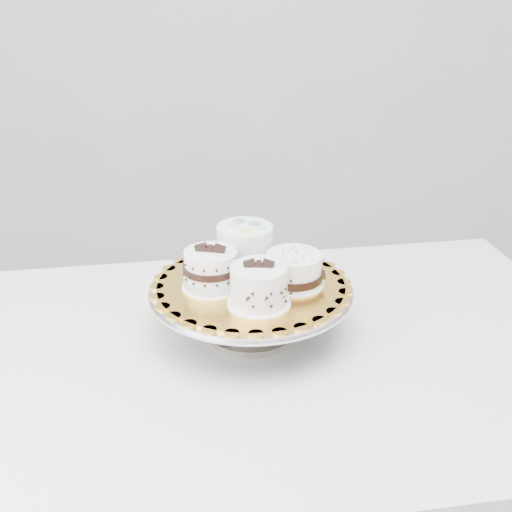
{
  "coord_description": "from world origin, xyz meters",
  "views": [
    {
      "loc": [
        -0.06,
        -0.82,
        1.37
      ],
      "look_at": [
        -0.01,
        0.17,
        0.91
      ],
      "focal_mm": 45.0,
      "sensor_mm": 36.0,
      "label": 1
    }
  ],
  "objects_px": {
    "cake_stand": "(251,301)",
    "cake_dots": "(245,245)",
    "table": "(278,384)",
    "cake_banded": "(211,270)",
    "cake_swirl": "(259,287)",
    "cake_ribbon": "(294,270)",
    "cake_board": "(251,285)"
  },
  "relations": [
    {
      "from": "cake_banded",
      "to": "cake_dots",
      "type": "distance_m",
      "value": 0.11
    },
    {
      "from": "table",
      "to": "cake_stand",
      "type": "distance_m",
      "value": 0.16
    },
    {
      "from": "cake_board",
      "to": "cake_swirl",
      "type": "distance_m",
      "value": 0.08
    },
    {
      "from": "cake_board",
      "to": "cake_dots",
      "type": "height_order",
      "value": "cake_dots"
    },
    {
      "from": "table",
      "to": "cake_banded",
      "type": "relative_size",
      "value": 11.32
    },
    {
      "from": "cake_banded",
      "to": "cake_dots",
      "type": "bearing_deg",
      "value": 69.01
    },
    {
      "from": "cake_board",
      "to": "cake_swirl",
      "type": "xyz_separation_m",
      "value": [
        0.01,
        -0.07,
        0.04
      ]
    },
    {
      "from": "table",
      "to": "cake_swirl",
      "type": "distance_m",
      "value": 0.22
    },
    {
      "from": "cake_banded",
      "to": "cake_board",
      "type": "bearing_deg",
      "value": 20.1
    },
    {
      "from": "cake_stand",
      "to": "cake_swirl",
      "type": "distance_m",
      "value": 0.1
    },
    {
      "from": "cake_stand",
      "to": "cake_dots",
      "type": "relative_size",
      "value": 2.71
    },
    {
      "from": "cake_stand",
      "to": "cake_dots",
      "type": "bearing_deg",
      "value": 95.24
    },
    {
      "from": "cake_board",
      "to": "cake_dots",
      "type": "bearing_deg",
      "value": 95.24
    },
    {
      "from": "cake_swirl",
      "to": "cake_dots",
      "type": "height_order",
      "value": "cake_swirl"
    },
    {
      "from": "cake_swirl",
      "to": "cake_ribbon",
      "type": "height_order",
      "value": "cake_swirl"
    },
    {
      "from": "cake_stand",
      "to": "cake_dots",
      "type": "height_order",
      "value": "cake_dots"
    },
    {
      "from": "cake_ribbon",
      "to": "cake_board",
      "type": "bearing_deg",
      "value": 171.69
    },
    {
      "from": "cake_stand",
      "to": "cake_ribbon",
      "type": "xyz_separation_m",
      "value": [
        0.08,
        -0.0,
        0.06
      ]
    },
    {
      "from": "cake_stand",
      "to": "cake_ribbon",
      "type": "height_order",
      "value": "cake_ribbon"
    },
    {
      "from": "cake_dots",
      "to": "cake_stand",
      "type": "bearing_deg",
      "value": -64.51
    },
    {
      "from": "cake_board",
      "to": "cake_banded",
      "type": "bearing_deg",
      "value": -173.78
    },
    {
      "from": "table",
      "to": "cake_board",
      "type": "distance_m",
      "value": 0.19
    },
    {
      "from": "cake_swirl",
      "to": "cake_dots",
      "type": "bearing_deg",
      "value": 100.54
    },
    {
      "from": "cake_stand",
      "to": "cake_dots",
      "type": "xyz_separation_m",
      "value": [
        -0.01,
        0.08,
        0.07
      ]
    },
    {
      "from": "cake_banded",
      "to": "cake_stand",
      "type": "bearing_deg",
      "value": 20.1
    },
    {
      "from": "cake_swirl",
      "to": "cake_ribbon",
      "type": "relative_size",
      "value": 0.93
    },
    {
      "from": "cake_board",
      "to": "cake_ribbon",
      "type": "xyz_separation_m",
      "value": [
        0.08,
        -0.0,
        0.03
      ]
    },
    {
      "from": "cake_swirl",
      "to": "cake_stand",
      "type": "bearing_deg",
      "value": 101.6
    },
    {
      "from": "table",
      "to": "cake_banded",
      "type": "bearing_deg",
      "value": 155.09
    },
    {
      "from": "table",
      "to": "cake_banded",
      "type": "height_order",
      "value": "cake_banded"
    },
    {
      "from": "table",
      "to": "cake_ribbon",
      "type": "xyz_separation_m",
      "value": [
        0.03,
        0.04,
        0.21
      ]
    },
    {
      "from": "cake_stand",
      "to": "table",
      "type": "bearing_deg",
      "value": -45.02
    }
  ]
}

